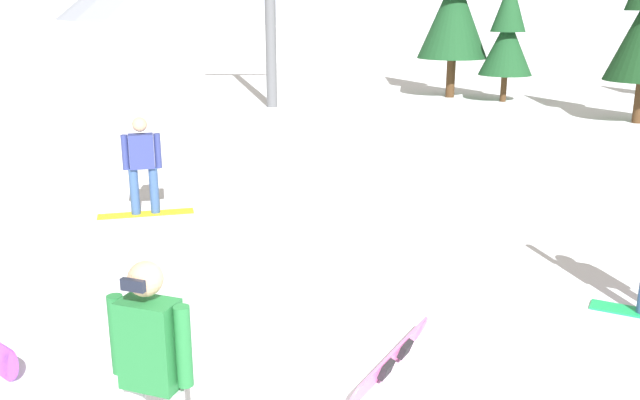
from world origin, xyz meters
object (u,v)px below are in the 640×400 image
snowboarder_foreground (153,376)px  snowboarder_background (142,165)px  loose_snowboard_near_left (392,359)px  pine_tree_twin (507,35)px

snowboarder_foreground → snowboarder_background: bearing=109.4°
snowboarder_foreground → snowboarder_background: (-2.36, 6.68, -0.09)m
snowboarder_foreground → loose_snowboard_near_left: (1.70, 1.85, -0.82)m
snowboarder_foreground → snowboarder_background: size_ratio=1.08×
loose_snowboard_near_left → pine_tree_twin: (4.30, 19.51, 2.23)m
snowboarder_background → loose_snowboard_near_left: (4.06, -4.83, -0.73)m
snowboarder_foreground → pine_tree_twin: (6.00, 21.37, 1.41)m
snowboarder_foreground → pine_tree_twin: size_ratio=0.41×
snowboarder_foreground → snowboarder_background: 7.09m
snowboarder_background → pine_tree_twin: 16.96m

